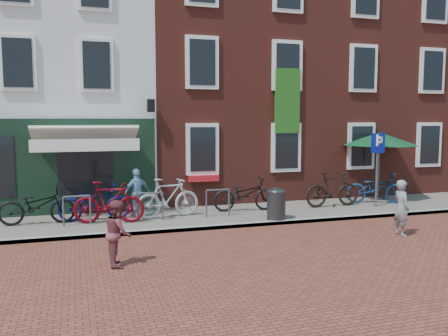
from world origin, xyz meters
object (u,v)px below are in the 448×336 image
object	(u,v)px
woman	(401,208)
bicycle_5	(333,189)
bicycle_4	(245,194)
parasol	(380,137)
bicycle_6	(376,188)
bicycle_1	(109,202)
bicycle_3	(168,198)
bicycle_0	(37,205)
boy	(118,233)
cafe_person	(137,193)
bicycle_2	(95,202)
parking_sign	(377,156)
litter_bin	(276,202)

from	to	relation	value
woman	bicycle_5	bearing A→B (deg)	0.27
bicycle_4	bicycle_5	xyz separation A→B (m)	(3.01, -0.19, 0.06)
parasol	bicycle_6	world-z (taller)	parasol
bicycle_1	bicycle_6	distance (m)	9.01
bicycle_3	bicycle_6	xyz separation A→B (m)	(7.28, 0.27, -0.06)
bicycle_1	bicycle_5	size ratio (longest dim) A/B	1.00
bicycle_0	bicycle_5	world-z (taller)	bicycle_5
boy	cafe_person	xyz separation A→B (m)	(0.93, 4.30, 0.14)
cafe_person	bicycle_2	distance (m)	1.26
bicycle_5	bicycle_6	size ratio (longest dim) A/B	0.97
bicycle_4	bicycle_5	world-z (taller)	bicycle_5
bicycle_5	parking_sign	bearing A→B (deg)	-106.73
litter_bin	parking_sign	xyz separation A→B (m)	(3.98, 0.89, 1.17)
litter_bin	cafe_person	distance (m)	4.10
parking_sign	cafe_person	size ratio (longest dim) A/B	1.69
cafe_person	bicycle_6	bearing A→B (deg)	156.73
bicycle_0	parking_sign	bearing A→B (deg)	-92.09
bicycle_3	bicycle_4	bearing A→B (deg)	-94.22
litter_bin	bicycle_0	world-z (taller)	bicycle_0
bicycle_6	bicycle_2	bearing A→B (deg)	111.36
bicycle_0	bicycle_6	bearing A→B (deg)	-89.00
litter_bin	woman	xyz separation A→B (m)	(2.48, -2.31, 0.11)
bicycle_4	boy	bearing A→B (deg)	140.65
parasol	boy	world-z (taller)	parasol
cafe_person	bicycle_5	size ratio (longest dim) A/B	0.73
litter_bin	bicycle_2	size ratio (longest dim) A/B	0.49
boy	bicycle_5	distance (m)	8.31
bicycle_1	bicycle_5	bearing A→B (deg)	-75.77
boy	parasol	bearing A→B (deg)	-63.89
boy	cafe_person	bearing A→B (deg)	-12.69
bicycle_4	bicycle_6	size ratio (longest dim) A/B	1.00
litter_bin	bicycle_1	size ratio (longest dim) A/B	0.51
litter_bin	cafe_person	size ratio (longest dim) A/B	0.69
boy	bicycle_2	xyz separation A→B (m)	(-0.30, 4.13, -0.05)
woman	bicycle_3	distance (m)	6.44
bicycle_1	bicycle_4	bearing A→B (deg)	-71.21
cafe_person	bicycle_2	xyz separation A→B (m)	(-1.23, -0.17, -0.19)
parking_sign	bicycle_4	size ratio (longest dim) A/B	1.21
litter_bin	woman	distance (m)	3.40
bicycle_4	bicycle_5	distance (m)	3.02
woman	bicycle_4	size ratio (longest dim) A/B	0.72
litter_bin	bicycle_3	xyz separation A→B (m)	(-2.93, 1.18, 0.08)
parking_sign	woman	xyz separation A→B (m)	(-1.50, -3.20, -1.05)
litter_bin	bicycle_3	size ratio (longest dim) A/B	0.51
woman	boy	size ratio (longest dim) A/B	1.07
cafe_person	bicycle_1	distance (m)	1.10
litter_bin	bicycle_5	world-z (taller)	bicycle_5
woman	bicycle_2	distance (m)	8.37
parasol	bicycle_0	world-z (taller)	parasol
parking_sign	bicycle_5	xyz separation A→B (m)	(-1.40, 0.40, -1.09)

